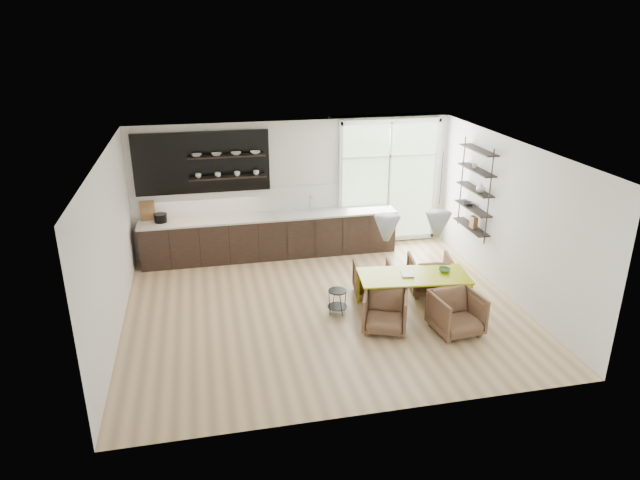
{
  "coord_description": "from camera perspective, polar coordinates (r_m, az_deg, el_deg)",
  "views": [
    {
      "loc": [
        -1.99,
        -8.93,
        4.87
      ],
      "look_at": [
        0.06,
        0.6,
        1.1
      ],
      "focal_mm": 32.0,
      "sensor_mm": 36.0,
      "label": 1
    }
  ],
  "objects": [
    {
      "name": "armchair_front_right",
      "position": [
        9.75,
        13.5,
        -7.14
      ],
      "size": [
        0.83,
        0.85,
        0.7
      ],
      "primitive_type": "imported",
      "rotation": [
        0.0,
        0.0,
        0.11
      ],
      "color": "brown",
      "rests_on": "ground"
    },
    {
      "name": "wire_stool",
      "position": [
        10.11,
        1.76,
        -5.85
      ],
      "size": [
        0.35,
        0.35,
        0.44
      ],
      "rotation": [
        0.0,
        0.0,
        0.2
      ],
      "color": "black",
      "rests_on": "ground"
    },
    {
      "name": "armchair_back_right",
      "position": [
        11.04,
        10.94,
        -3.38
      ],
      "size": [
        0.9,
        0.92,
        0.72
      ],
      "primitive_type": "imported",
      "rotation": [
        0.0,
        0.0,
        2.97
      ],
      "color": "brown",
      "rests_on": "ground"
    },
    {
      "name": "room",
      "position": [
        10.9,
        2.16,
        2.89
      ],
      "size": [
        7.02,
        6.01,
        2.91
      ],
      "color": "#DAB886",
      "rests_on": "ground"
    },
    {
      "name": "armchair_back_left",
      "position": [
        10.8,
        5.28,
        -3.88
      ],
      "size": [
        0.78,
        0.8,
        0.64
      ],
      "primitive_type": "imported",
      "rotation": [
        0.0,
        0.0,
        2.99
      ],
      "color": "brown",
      "rests_on": "ground"
    },
    {
      "name": "table_bowl",
      "position": [
        10.36,
        12.34,
        -2.95
      ],
      "size": [
        0.23,
        0.23,
        0.06
      ],
      "primitive_type": "imported",
      "rotation": [
        0.0,
        0.0,
        -0.14
      ],
      "color": "#4E7A4B",
      "rests_on": "dining_table"
    },
    {
      "name": "kitchen_run",
      "position": [
        12.45,
        -5.41,
        0.97
      ],
      "size": [
        5.54,
        0.69,
        2.75
      ],
      "color": "black",
      "rests_on": "ground"
    },
    {
      "name": "dining_table",
      "position": [
        10.15,
        9.34,
        -3.73
      ],
      "size": [
        2.0,
        1.08,
        0.7
      ],
      "rotation": [
        0.0,
        0.0,
        -0.12
      ],
      "color": "#ABB70C",
      "rests_on": "ground"
    },
    {
      "name": "table_book",
      "position": [
        10.12,
        8.12,
        -3.36
      ],
      "size": [
        0.28,
        0.33,
        0.03
      ],
      "primitive_type": "imported",
      "rotation": [
        0.0,
        0.0,
        -0.24
      ],
      "color": "white",
      "rests_on": "dining_table"
    },
    {
      "name": "armchair_front_left",
      "position": [
        9.63,
        6.52,
        -7.11
      ],
      "size": [
        0.93,
        0.95,
        0.67
      ],
      "primitive_type": "imported",
      "rotation": [
        0.0,
        0.0,
        -0.37
      ],
      "color": "brown",
      "rests_on": "ground"
    },
    {
      "name": "right_shelving",
      "position": [
        11.88,
        15.24,
        4.65
      ],
      "size": [
        0.26,
        1.22,
        1.9
      ],
      "color": "black",
      "rests_on": "ground"
    }
  ]
}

